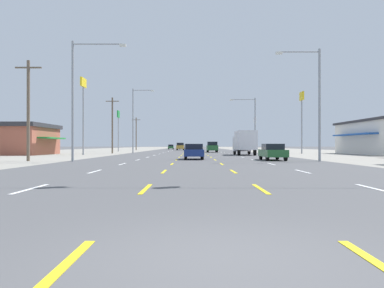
{
  "coord_description": "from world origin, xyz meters",
  "views": [
    {
      "loc": [
        -0.34,
        -4.39,
        1.34
      ],
      "look_at": [
        -0.5,
        73.42,
        1.58
      ],
      "focal_mm": 35.04,
      "sensor_mm": 36.0,
      "label": 1
    }
  ],
  "objects_px": {
    "sedan_center_turn_near": "(195,151)",
    "streetlight_right_row_1": "(253,121)",
    "suv_inner_left_farther": "(181,146)",
    "pole_sign_right_row_2": "(256,125)",
    "pole_sign_left_row_1": "(84,98)",
    "pole_sign_right_row_1": "(303,109)",
    "pole_sign_left_row_2": "(119,122)",
    "sedan_far_right_nearest": "(273,152)",
    "streetlight_left_row_0": "(79,91)",
    "hatchback_center_turn_far": "(194,148)",
    "sedan_inner_left_farthest": "(183,147)",
    "box_truck_far_right_mid": "(245,141)",
    "hatchback_far_left_distant_a": "(172,147)",
    "suv_inner_right_midfar": "(213,147)",
    "streetlight_left_row_1": "(136,117)",
    "streetlight_right_row_0": "(316,96)"
  },
  "relations": [
    {
      "from": "sedan_center_turn_near",
      "to": "streetlight_right_row_1",
      "type": "distance_m",
      "value": 28.88
    },
    {
      "from": "suv_inner_left_farther",
      "to": "pole_sign_right_row_2",
      "type": "xyz_separation_m",
      "value": [
        17.95,
        -11.49,
        5.14
      ]
    },
    {
      "from": "pole_sign_left_row_1",
      "to": "pole_sign_right_row_1",
      "type": "bearing_deg",
      "value": 13.31
    },
    {
      "from": "sedan_center_turn_near",
      "to": "pole_sign_left_row_2",
      "type": "relative_size",
      "value": 0.52
    },
    {
      "from": "sedan_far_right_nearest",
      "to": "pole_sign_right_row_1",
      "type": "relative_size",
      "value": 0.46
    },
    {
      "from": "pole_sign_right_row_1",
      "to": "sedan_far_right_nearest",
      "type": "bearing_deg",
      "value": -111.55
    },
    {
      "from": "pole_sign_right_row_2",
      "to": "streetlight_left_row_0",
      "type": "distance_m",
      "value": 62.32
    },
    {
      "from": "sedan_far_right_nearest",
      "to": "hatchback_center_turn_far",
      "type": "relative_size",
      "value": 1.15
    },
    {
      "from": "suv_inner_left_farther",
      "to": "sedan_inner_left_farthest",
      "type": "distance_m",
      "value": 19.6
    },
    {
      "from": "streetlight_right_row_1",
      "to": "box_truck_far_right_mid",
      "type": "bearing_deg",
      "value": -104.2
    },
    {
      "from": "streetlight_left_row_0",
      "to": "hatchback_far_left_distant_a",
      "type": "bearing_deg",
      "value": 88.34
    },
    {
      "from": "suv_inner_right_midfar",
      "to": "streetlight_left_row_1",
      "type": "relative_size",
      "value": 0.46
    },
    {
      "from": "hatchback_far_left_distant_a",
      "to": "streetlight_left_row_0",
      "type": "distance_m",
      "value": 89.44
    },
    {
      "from": "streetlight_left_row_0",
      "to": "sedan_center_turn_near",
      "type": "bearing_deg",
      "value": 25.88
    },
    {
      "from": "pole_sign_left_row_1",
      "to": "streetlight_right_row_0",
      "type": "xyz_separation_m",
      "value": [
        25.01,
        -20.47,
        -2.46
      ]
    },
    {
      "from": "box_truck_far_right_mid",
      "to": "pole_sign_right_row_2",
      "type": "distance_m",
      "value": 38.57
    },
    {
      "from": "pole_sign_left_row_1",
      "to": "pole_sign_right_row_2",
      "type": "relative_size",
      "value": 1.32
    },
    {
      "from": "pole_sign_left_row_1",
      "to": "pole_sign_right_row_2",
      "type": "height_order",
      "value": "pole_sign_left_row_1"
    },
    {
      "from": "hatchback_center_turn_far",
      "to": "sedan_inner_left_farthest",
      "type": "xyz_separation_m",
      "value": [
        -3.46,
        37.14,
        -0.03
      ]
    },
    {
      "from": "hatchback_center_turn_far",
      "to": "pole_sign_right_row_2",
      "type": "bearing_deg",
      "value": 22.58
    },
    {
      "from": "sedan_inner_left_farthest",
      "to": "sedan_center_turn_near",
      "type": "bearing_deg",
      "value": -87.7
    },
    {
      "from": "hatchback_center_turn_far",
      "to": "suv_inner_left_farther",
      "type": "height_order",
      "value": "suv_inner_left_farther"
    },
    {
      "from": "streetlight_right_row_0",
      "to": "pole_sign_right_row_2",
      "type": "bearing_deg",
      "value": 85.31
    },
    {
      "from": "pole_sign_right_row_1",
      "to": "streetlight_left_row_1",
      "type": "bearing_deg",
      "value": 172.96
    },
    {
      "from": "sedan_far_right_nearest",
      "to": "pole_sign_left_row_1",
      "type": "height_order",
      "value": "pole_sign_left_row_1"
    },
    {
      "from": "sedan_center_turn_near",
      "to": "streetlight_right_row_0",
      "type": "height_order",
      "value": "streetlight_right_row_0"
    },
    {
      "from": "suv_inner_right_midfar",
      "to": "streetlight_left_row_0",
      "type": "relative_size",
      "value": 0.49
    },
    {
      "from": "sedan_far_right_nearest",
      "to": "pole_sign_right_row_2",
      "type": "relative_size",
      "value": 0.56
    },
    {
      "from": "pole_sign_left_row_1",
      "to": "suv_inner_right_midfar",
      "type": "bearing_deg",
      "value": 45.34
    },
    {
      "from": "suv_inner_right_midfar",
      "to": "hatchback_center_turn_far",
      "type": "bearing_deg",
      "value": 106.22
    },
    {
      "from": "suv_inner_right_midfar",
      "to": "suv_inner_left_farther",
      "type": "xyz_separation_m",
      "value": [
        -6.89,
        29.58,
        0.0
      ]
    },
    {
      "from": "suv_inner_left_farther",
      "to": "pole_sign_right_row_1",
      "type": "distance_m",
      "value": 46.05
    },
    {
      "from": "streetlight_left_row_0",
      "to": "box_truck_far_right_mid",
      "type": "bearing_deg",
      "value": 50.4
    },
    {
      "from": "suv_inner_right_midfar",
      "to": "streetlight_left_row_0",
      "type": "height_order",
      "value": "streetlight_left_row_0"
    },
    {
      "from": "box_truck_far_right_mid",
      "to": "hatchback_far_left_distant_a",
      "type": "relative_size",
      "value": 1.85
    },
    {
      "from": "sedan_far_right_nearest",
      "to": "hatchback_far_left_distant_a",
      "type": "xyz_separation_m",
      "value": [
        -13.93,
        86.77,
        0.03
      ]
    },
    {
      "from": "suv_inner_left_farther",
      "to": "streetlight_left_row_0",
      "type": "relative_size",
      "value": 0.49
    },
    {
      "from": "pole_sign_left_row_1",
      "to": "streetlight_left_row_0",
      "type": "distance_m",
      "value": 21.3
    },
    {
      "from": "pole_sign_right_row_1",
      "to": "pole_sign_right_row_2",
      "type": "distance_m",
      "value": 29.48
    },
    {
      "from": "suv_inner_left_farther",
      "to": "box_truck_far_right_mid",
      "type": "bearing_deg",
      "value": -78.21
    },
    {
      "from": "pole_sign_left_row_2",
      "to": "sedan_far_right_nearest",
      "type": "bearing_deg",
      "value": -63.51
    },
    {
      "from": "sedan_inner_left_farthest",
      "to": "streetlight_left_row_1",
      "type": "xyz_separation_m",
      "value": [
        -6.32,
        -57.15,
        5.32
      ]
    },
    {
      "from": "pole_sign_left_row_2",
      "to": "streetlight_right_row_1",
      "type": "bearing_deg",
      "value": -33.05
    },
    {
      "from": "suv_inner_right_midfar",
      "to": "hatchback_center_turn_far",
      "type": "height_order",
      "value": "suv_inner_right_midfar"
    },
    {
      "from": "pole_sign_right_row_2",
      "to": "pole_sign_left_row_1",
      "type": "bearing_deg",
      "value": -128.79
    },
    {
      "from": "pole_sign_right_row_1",
      "to": "pole_sign_right_row_2",
      "type": "relative_size",
      "value": 1.22
    },
    {
      "from": "hatchback_far_left_distant_a",
      "to": "pole_sign_left_row_1",
      "type": "height_order",
      "value": "pole_sign_left_row_1"
    },
    {
      "from": "sedan_far_right_nearest",
      "to": "pole_sign_left_row_1",
      "type": "relative_size",
      "value": 0.43
    },
    {
      "from": "pole_sign_left_row_1",
      "to": "streetlight_right_row_1",
      "type": "xyz_separation_m",
      "value": [
        24.91,
        10.92,
        -2.42
      ]
    },
    {
      "from": "hatchback_center_turn_far",
      "to": "suv_inner_left_farther",
      "type": "bearing_deg",
      "value": 100.93
    }
  ]
}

